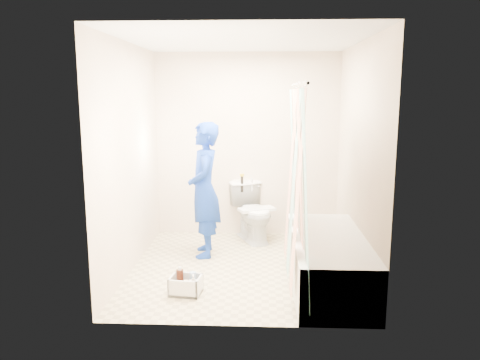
{
  "coord_description": "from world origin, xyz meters",
  "views": [
    {
      "loc": [
        0.18,
        -4.84,
        1.88
      ],
      "look_at": [
        -0.05,
        0.25,
        0.93
      ],
      "focal_mm": 35.0,
      "sensor_mm": 36.0,
      "label": 1
    }
  ],
  "objects_px": {
    "bathtub": "(328,259)",
    "cleaning_caddy": "(187,286)",
    "plumber": "(204,190)",
    "toilet": "(253,212)"
  },
  "relations": [
    {
      "from": "bathtub",
      "to": "plumber",
      "type": "bearing_deg",
      "value": 147.43
    },
    {
      "from": "toilet",
      "to": "plumber",
      "type": "distance_m",
      "value": 0.91
    },
    {
      "from": "plumber",
      "to": "cleaning_caddy",
      "type": "xyz_separation_m",
      "value": [
        -0.04,
        -1.11,
        -0.7
      ]
    },
    {
      "from": "plumber",
      "to": "cleaning_caddy",
      "type": "distance_m",
      "value": 1.31
    },
    {
      "from": "toilet",
      "to": "plumber",
      "type": "height_order",
      "value": "plumber"
    },
    {
      "from": "cleaning_caddy",
      "to": "plumber",
      "type": "bearing_deg",
      "value": 94.82
    },
    {
      "from": "bathtub",
      "to": "toilet",
      "type": "height_order",
      "value": "toilet"
    },
    {
      "from": "bathtub",
      "to": "cleaning_caddy",
      "type": "distance_m",
      "value": 1.4
    },
    {
      "from": "toilet",
      "to": "cleaning_caddy",
      "type": "height_order",
      "value": "toilet"
    },
    {
      "from": "toilet",
      "to": "plumber",
      "type": "xyz_separation_m",
      "value": [
        -0.56,
        -0.6,
        0.41
      ]
    }
  ]
}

